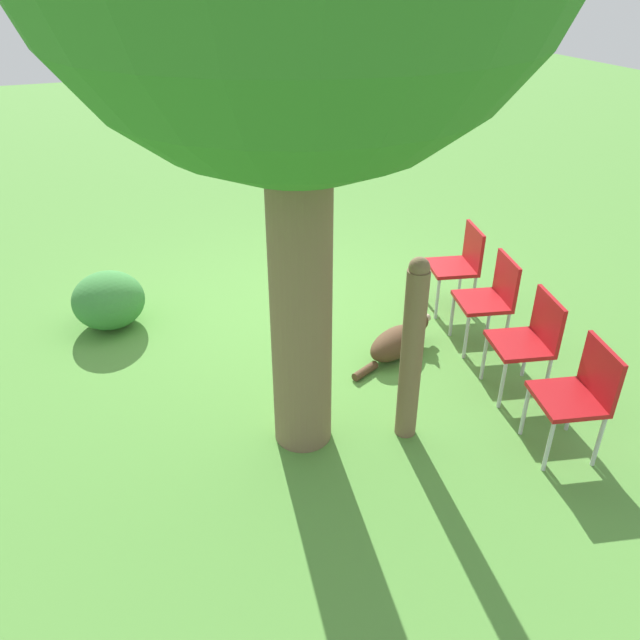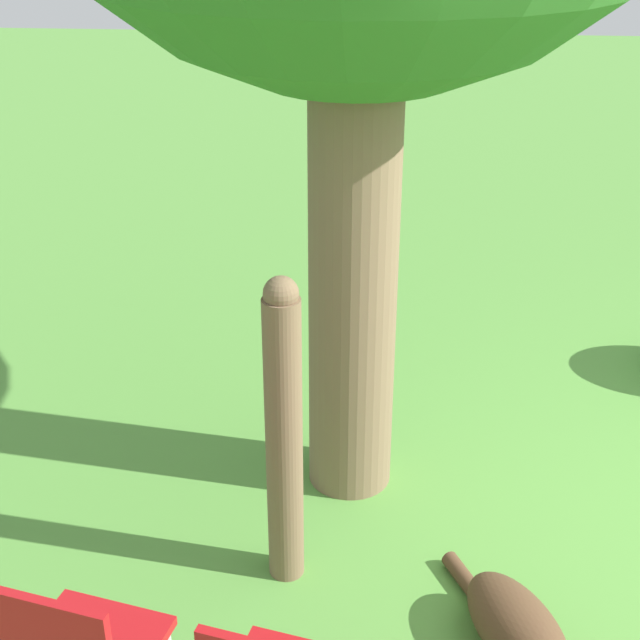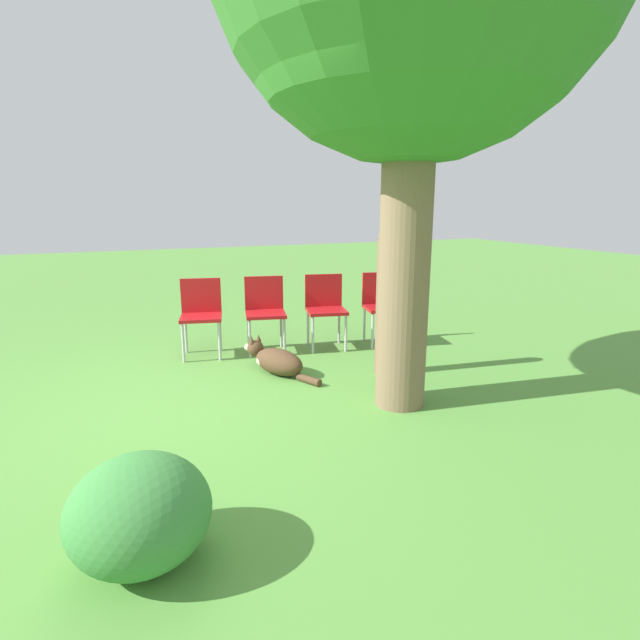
# 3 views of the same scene
# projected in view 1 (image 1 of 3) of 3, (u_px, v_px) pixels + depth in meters

# --- Properties ---
(ground_plane) EXTENTS (30.00, 30.00, 0.00)m
(ground_plane) POSITION_uv_depth(u_px,v_px,m) (299.00, 329.00, 5.91)
(ground_plane) COLOR #56933D
(dog) EXTENTS (0.95, 0.53, 0.34)m
(dog) POSITION_uv_depth(u_px,v_px,m) (399.00, 341.00, 5.48)
(dog) COLOR #513823
(dog) RESTS_ON ground_plane
(fence_post) EXTENTS (0.15, 0.15, 1.42)m
(fence_post) POSITION_uv_depth(u_px,v_px,m) (412.00, 351.00, 4.27)
(fence_post) COLOR brown
(fence_post) RESTS_ON ground_plane
(red_chair_0) EXTENTS (0.51, 0.52, 0.85)m
(red_chair_0) POSITION_uv_depth(u_px,v_px,m) (460.00, 262.00, 6.02)
(red_chair_0) COLOR #B21419
(red_chair_0) RESTS_ON ground_plane
(red_chair_1) EXTENTS (0.51, 0.52, 0.85)m
(red_chair_1) POSITION_uv_depth(u_px,v_px,m) (491.00, 295.00, 5.42)
(red_chair_1) COLOR #B21419
(red_chair_1) RESTS_ON ground_plane
(red_chair_2) EXTENTS (0.51, 0.52, 0.85)m
(red_chair_2) POSITION_uv_depth(u_px,v_px,m) (530.00, 337.00, 4.83)
(red_chair_2) COLOR #B21419
(red_chair_2) RESTS_ON ground_plane
(red_chair_3) EXTENTS (0.51, 0.52, 0.85)m
(red_chair_3) POSITION_uv_depth(u_px,v_px,m) (580.00, 391.00, 4.23)
(red_chair_3) COLOR #B21419
(red_chair_3) RESTS_ON ground_plane
(low_shrub) EXTENTS (0.67, 0.67, 0.53)m
(low_shrub) POSITION_uv_depth(u_px,v_px,m) (109.00, 300.00, 5.84)
(low_shrub) COLOR #3D843D
(low_shrub) RESTS_ON ground_plane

